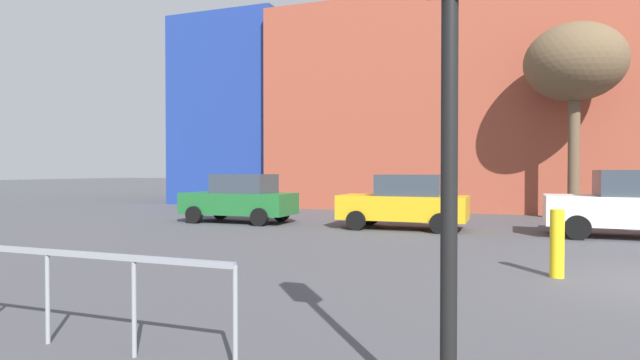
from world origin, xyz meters
name	(u,v)px	position (x,y,z in m)	size (l,w,h in m)	color
building_backdrop	(504,110)	(-3.20, 19.91, 5.17)	(35.71, 12.72, 12.09)	#9E4733
parked_car_0	(240,198)	(-12.05, 6.59, 0.87)	(4.05, 1.99, 1.76)	#1E662D
parked_car_1	(405,202)	(-6.03, 6.59, 0.87)	(4.06, 1.99, 1.76)	gold
parked_car_2	(633,204)	(0.37, 6.59, 0.95)	(4.39, 2.15, 1.90)	white
traffic_light_near_left	(449,16)	(-3.23, -6.15, 2.97)	(0.36, 0.36, 4.05)	black
bare_tree_1	(575,64)	(-0.60, 11.65, 5.89)	(3.65, 3.65, 7.43)	brown
bollard_yellow_0	(557,243)	(-2.05, 0.03, 0.60)	(0.24, 0.24, 1.20)	yellow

